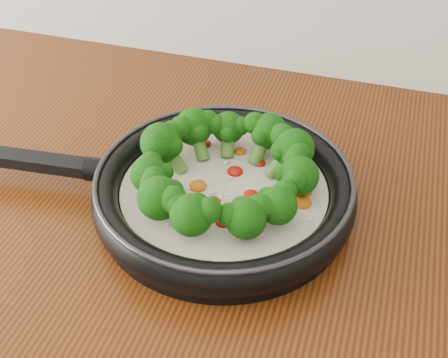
% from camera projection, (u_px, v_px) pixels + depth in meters
% --- Properties ---
extents(skillet, '(0.55, 0.37, 0.10)m').
position_uv_depth(skillet, '(222.00, 186.00, 0.75)').
color(skillet, black).
rests_on(skillet, counter).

